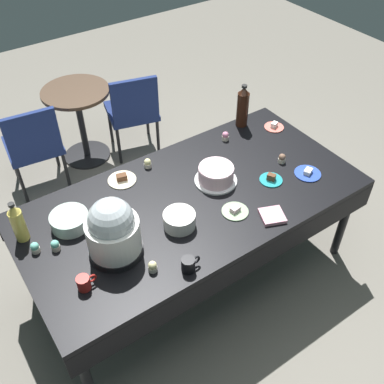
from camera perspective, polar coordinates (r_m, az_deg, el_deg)
ground at (r=3.41m, az=0.00°, el=-9.97°), size 9.00×9.00×0.00m
potluck_table at (r=2.90m, az=0.00°, el=-1.63°), size 2.20×1.10×0.75m
frosted_layer_cake at (r=2.94m, az=3.07°, el=2.23°), size 0.28×0.28×0.12m
slow_cooker at (r=2.45m, az=-10.04°, el=-4.85°), size 0.31×0.31×0.38m
glass_salad_bowl at (r=2.75m, az=-15.29°, el=-3.51°), size 0.23×0.23×0.09m
ceramic_snack_bowl at (r=2.65m, az=-1.62°, el=-3.57°), size 0.19×0.19×0.09m
dessert_plate_cobalt at (r=3.12m, az=14.50°, el=2.36°), size 0.18×0.18×0.04m
dessert_plate_sage at (r=2.77m, az=5.50°, el=-2.40°), size 0.17×0.17×0.04m
dessert_plate_teal at (r=3.02m, az=10.02°, el=1.64°), size 0.15×0.15×0.05m
dessert_plate_cream at (r=3.01m, az=-8.90°, el=1.63°), size 0.19×0.19×0.05m
dessert_plate_coral at (r=3.52m, az=10.40°, el=8.20°), size 0.15×0.15×0.05m
cupcake_cocoa at (r=2.45m, az=-5.04°, el=-9.44°), size 0.05×0.05×0.07m
cupcake_vanilla at (r=3.08m, az=-5.66°, el=3.66°), size 0.05×0.05×0.07m
cupcake_rose at (r=2.65m, az=-17.00°, el=-6.52°), size 0.05×0.05×0.07m
cupcake_lemon at (r=2.67m, az=-19.34°, el=-6.70°), size 0.05×0.05×0.07m
cupcake_mint at (r=3.33m, az=4.27°, el=7.10°), size 0.05×0.05×0.07m
cupcake_berry at (r=3.17m, az=11.37°, el=4.21°), size 0.05×0.05×0.07m
soda_bottle_ginger_ale at (r=2.70m, az=-21.27°, el=-3.66°), size 0.08×0.08×0.28m
soda_bottle_cola at (r=3.44m, az=6.46°, el=10.71°), size 0.09×0.09×0.34m
coffee_mug_black at (r=2.44m, az=-0.43°, el=-9.18°), size 0.11×0.08×0.08m
coffee_mug_red at (r=2.43m, az=-13.54°, el=-11.16°), size 0.11×0.07×0.08m
paper_napkin_stack at (r=2.76m, az=10.16°, el=-2.99°), size 0.18×0.18×0.02m
maroon_chair_left at (r=3.96m, az=-19.51°, el=5.83°), size 0.48×0.48×0.85m
maroon_chair_right at (r=4.21m, az=-7.52°, el=10.42°), size 0.54×0.54×0.85m
round_cafe_table at (r=4.25m, az=-14.16°, el=9.84°), size 0.60×0.60×0.72m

